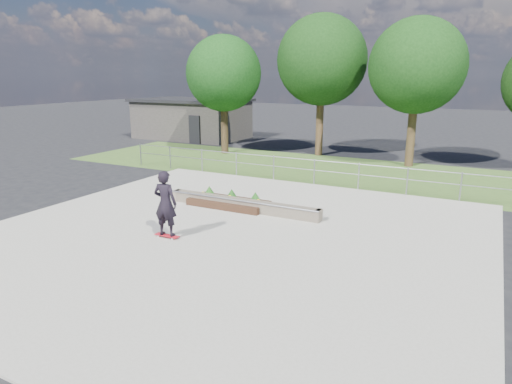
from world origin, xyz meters
TOP-DOWN VIEW (x-y plane):
  - ground at (0.00, 0.00)m, footprint 120.00×120.00m
  - grass_verge at (0.00, 11.00)m, footprint 30.00×8.00m
  - concrete_slab at (0.00, 0.00)m, footprint 15.00×15.00m
  - fence at (0.00, 7.50)m, footprint 20.06×0.06m
  - building at (-14.00, 18.00)m, footprint 8.40×5.40m
  - tree_far_left at (-8.00, 13.00)m, footprint 4.55×4.55m
  - tree_mid_left at (-2.50, 15.00)m, footprint 5.25×5.25m
  - tree_mid_right at (3.00, 14.00)m, footprint 4.90×4.90m
  - grind_ledge at (-0.90, 2.52)m, footprint 6.00×0.44m
  - planter_bed at (-1.59, 2.76)m, footprint 3.00×1.20m
  - skateboarder at (-1.50, -1.05)m, footprint 0.80×0.57m

SIDE VIEW (x-z plane):
  - ground at x=0.00m, z-range 0.00..0.00m
  - grass_verge at x=0.00m, z-range 0.00..0.02m
  - concrete_slab at x=0.00m, z-range 0.00..0.06m
  - planter_bed at x=-1.59m, z-range -0.06..0.55m
  - grind_ledge at x=-0.90m, z-range 0.05..0.48m
  - fence at x=0.00m, z-range 0.17..1.37m
  - skateboarder at x=-1.50m, z-range 0.10..2.17m
  - building at x=-14.00m, z-range 0.01..3.01m
  - tree_far_left at x=-8.00m, z-range 1.28..8.43m
  - tree_mid_right at x=3.00m, z-range 1.38..9.08m
  - tree_mid_left at x=-2.50m, z-range 1.48..9.73m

